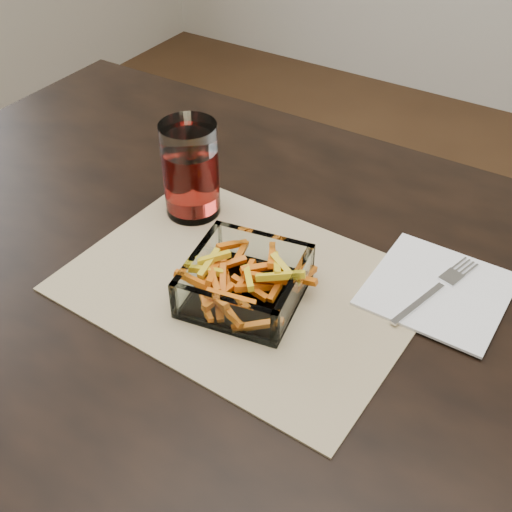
% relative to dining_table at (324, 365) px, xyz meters
% --- Properties ---
extents(dining_table, '(1.60, 0.90, 0.75)m').
position_rel_dining_table_xyz_m(dining_table, '(0.00, 0.00, 0.00)').
color(dining_table, black).
rests_on(dining_table, ground).
extents(placemat, '(0.46, 0.35, 0.00)m').
position_rel_dining_table_xyz_m(placemat, '(-0.13, -0.00, 0.09)').
color(placemat, tan).
rests_on(placemat, dining_table).
extents(glass_bowl, '(0.16, 0.16, 0.06)m').
position_rel_dining_table_xyz_m(glass_bowl, '(-0.11, -0.02, 0.11)').
color(glass_bowl, white).
rests_on(glass_bowl, placemat).
extents(tumbler, '(0.08, 0.08, 0.15)m').
position_rel_dining_table_xyz_m(tumbler, '(-0.28, 0.10, 0.16)').
color(tumbler, white).
rests_on(tumbler, placemat).
extents(napkin, '(0.17, 0.17, 0.00)m').
position_rel_dining_table_xyz_m(napkin, '(0.10, 0.12, 0.09)').
color(napkin, white).
rests_on(napkin, placemat).
extents(fork, '(0.06, 0.17, 0.00)m').
position_rel_dining_table_xyz_m(fork, '(0.10, 0.12, 0.10)').
color(fork, silver).
rests_on(fork, napkin).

